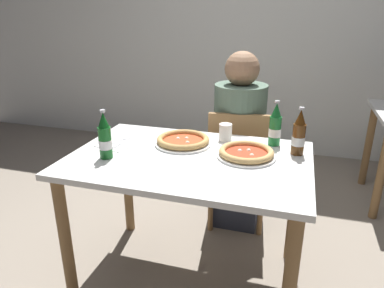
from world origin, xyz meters
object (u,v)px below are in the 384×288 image
object	(u,v)px
diner_seated	(238,146)
pizza_margherita_near	(183,141)
beer_bottle_right	(105,138)
chair_behind_table	(238,162)
dining_table_main	(189,177)
beer_bottle_left	(275,127)
napkin_with_cutlery	(117,144)
pizza_marinara_far	(246,153)
beer_bottle_center	(299,135)
paper_cup	(225,132)

from	to	relation	value
diner_seated	pizza_margherita_near	xyz separation A→B (m)	(-0.23, -0.50, 0.19)
diner_seated	beer_bottle_right	world-z (taller)	diner_seated
diner_seated	pizza_margherita_near	bearing A→B (deg)	-114.49
chair_behind_table	dining_table_main	bearing A→B (deg)	68.75
beer_bottle_left	napkin_with_cutlery	xyz separation A→B (m)	(-0.83, -0.24, -0.10)
chair_behind_table	diner_seated	xyz separation A→B (m)	(-0.01, 0.05, 0.10)
napkin_with_cutlery	dining_table_main	bearing A→B (deg)	-6.90
chair_behind_table	napkin_with_cutlery	world-z (taller)	chair_behind_table
napkin_with_cutlery	diner_seated	bearing A→B (deg)	46.57
dining_table_main	beer_bottle_right	size ratio (longest dim) A/B	4.86
pizza_margherita_near	pizza_marinara_far	distance (m)	0.37
dining_table_main	beer_bottle_center	world-z (taller)	beer_bottle_center
dining_table_main	beer_bottle_left	distance (m)	0.54
chair_behind_table	paper_cup	distance (m)	0.45
beer_bottle_left	beer_bottle_center	bearing A→B (deg)	-39.11
beer_bottle_center	paper_cup	size ratio (longest dim) A/B	2.60
dining_table_main	chair_behind_table	world-z (taller)	chair_behind_table
beer_bottle_left	paper_cup	world-z (taller)	beer_bottle_left
beer_bottle_right	paper_cup	distance (m)	0.67
chair_behind_table	pizza_marinara_far	size ratio (longest dim) A/B	2.88
dining_table_main	beer_bottle_right	world-z (taller)	beer_bottle_right
pizza_margherita_near	pizza_marinara_far	bearing A→B (deg)	-12.65
beer_bottle_left	beer_bottle_center	size ratio (longest dim) A/B	1.00
pizza_marinara_far	napkin_with_cutlery	xyz separation A→B (m)	(-0.71, -0.03, -0.02)
beer_bottle_right	paper_cup	size ratio (longest dim) A/B	2.60
chair_behind_table	napkin_with_cutlery	distance (m)	0.85
pizza_margherita_near	paper_cup	size ratio (longest dim) A/B	3.28
diner_seated	napkin_with_cutlery	xyz separation A→B (m)	(-0.58, -0.61, 0.17)
beer_bottle_center	napkin_with_cutlery	size ratio (longest dim) A/B	1.13
beer_bottle_right	beer_bottle_left	bearing A→B (deg)	28.48
chair_behind_table	beer_bottle_center	size ratio (longest dim) A/B	3.44
dining_table_main	napkin_with_cutlery	size ratio (longest dim) A/B	5.49
dining_table_main	napkin_with_cutlery	world-z (taller)	napkin_with_cutlery
pizza_marinara_far	paper_cup	size ratio (longest dim) A/B	3.11
pizza_margherita_near	beer_bottle_left	bearing A→B (deg)	15.94
dining_table_main	pizza_margherita_near	size ratio (longest dim) A/B	3.85
chair_behind_table	pizza_marinara_far	world-z (taller)	chair_behind_table
dining_table_main	beer_bottle_left	bearing A→B (deg)	36.82
diner_seated	paper_cup	world-z (taller)	diner_seated
dining_table_main	pizza_marinara_far	world-z (taller)	pizza_marinara_far
pizza_margherita_near	beer_bottle_left	xyz separation A→B (m)	(0.48, 0.14, 0.08)
beer_bottle_center	chair_behind_table	bearing A→B (deg)	131.29
beer_bottle_center	beer_bottle_right	bearing A→B (deg)	-160.34
pizza_margherita_near	beer_bottle_center	xyz separation A→B (m)	(0.60, 0.04, 0.08)
napkin_with_cutlery	pizza_margherita_near	bearing A→B (deg)	17.03
beer_bottle_center	napkin_with_cutlery	bearing A→B (deg)	-171.50
dining_table_main	napkin_with_cutlery	bearing A→B (deg)	173.10
beer_bottle_left	chair_behind_table	bearing A→B (deg)	127.43
diner_seated	paper_cup	bearing A→B (deg)	-93.15
beer_bottle_center	paper_cup	world-z (taller)	beer_bottle_center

